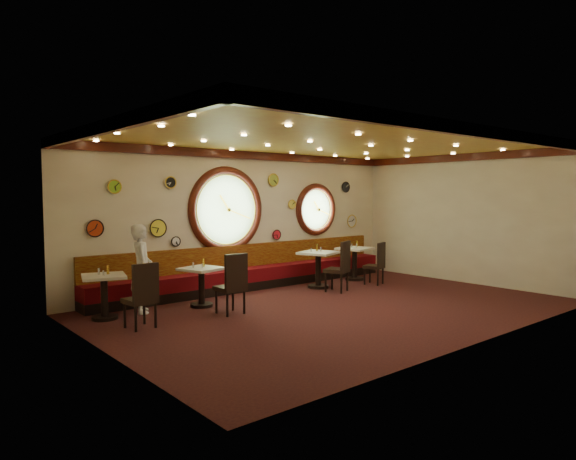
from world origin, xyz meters
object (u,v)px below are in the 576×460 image
at_px(chair_c, 341,263).
at_px(condiment_c_pepper, 321,249).
at_px(chair_b, 233,280).
at_px(chair_d, 378,261).
at_px(condiment_c_bottle, 317,248).
at_px(condiment_d_salt, 352,246).
at_px(condiment_b_pepper, 202,266).
at_px(condiment_a_pepper, 103,273).
at_px(table_a, 104,291).
at_px(condiment_d_bottle, 357,244).
at_px(condiment_c_salt, 311,250).
at_px(condiment_b_bottle, 203,263).
at_px(condiment_a_bottle, 108,270).
at_px(table_b, 202,282).
at_px(condiment_d_pepper, 356,246).
at_px(waiter, 142,268).
at_px(table_d, 355,260).
at_px(table_c, 318,265).
at_px(chair_a, 143,291).
at_px(condiment_a_salt, 99,271).
at_px(condiment_b_salt, 193,265).

relative_size(chair_c, condiment_c_pepper, 7.02).
relative_size(chair_b, condiment_c_pepper, 6.86).
distance_m(chair_d, condiment_c_bottle, 1.56).
bearing_deg(condiment_d_salt, condiment_b_pepper, -175.84).
bearing_deg(condiment_d_salt, condiment_a_pepper, -179.09).
distance_m(chair_b, condiment_d_salt, 4.63).
bearing_deg(condiment_d_salt, chair_d, -90.39).
xyz_separation_m(condiment_a_pepper, condiment_c_pepper, (5.08, -0.16, 0.08)).
relative_size(table_a, condiment_d_bottle, 5.54).
relative_size(condiment_c_salt, condiment_b_bottle, 0.53).
bearing_deg(chair_b, condiment_b_pepper, 97.33).
xyz_separation_m(condiment_c_salt, condiment_c_bottle, (0.19, 0.01, 0.04)).
height_order(condiment_a_bottle, condiment_b_bottle, condiment_a_bottle).
bearing_deg(chair_c, condiment_d_bottle, 8.96).
relative_size(chair_c, condiment_c_salt, 8.35).
height_order(table_b, condiment_a_pepper, condiment_a_pepper).
bearing_deg(condiment_c_pepper, chair_d, -24.13).
height_order(chair_b, condiment_a_pepper, chair_b).
relative_size(chair_d, condiment_d_pepper, 6.57).
height_order(table_b, condiment_b_bottle, condiment_b_bottle).
bearing_deg(chair_c, table_b, 144.70).
bearing_deg(waiter, table_d, -70.97).
distance_m(chair_b, chair_c, 3.10).
xyz_separation_m(table_c, condiment_a_pepper, (-5.01, 0.15, 0.29)).
xyz_separation_m(chair_a, condiment_c_bottle, (4.82, 0.99, 0.32)).
distance_m(condiment_c_salt, condiment_b_pepper, 3.06).
distance_m(condiment_a_salt, condiment_b_salt, 1.77).
bearing_deg(condiment_d_pepper, condiment_d_salt, 149.47).
xyz_separation_m(chair_a, condiment_d_salt, (6.16, 1.12, 0.27)).
relative_size(table_c, condiment_d_salt, 9.39).
xyz_separation_m(table_c, condiment_b_bottle, (-3.05, 0.08, 0.31)).
bearing_deg(condiment_c_pepper, waiter, 176.22).
height_order(chair_b, condiment_a_salt, chair_b).
height_order(chair_a, chair_d, chair_a).
bearing_deg(condiment_a_pepper, condiment_d_salt, 0.91).
xyz_separation_m(condiment_a_pepper, condiment_c_bottle, (5.08, -0.02, 0.11)).
relative_size(table_b, table_d, 0.96).
bearing_deg(waiter, condiment_a_bottle, 113.10).
height_order(table_a, table_d, table_d).
relative_size(table_b, condiment_a_bottle, 5.45).
bearing_deg(table_c, condiment_c_salt, 134.03).
xyz_separation_m(condiment_a_pepper, condiment_a_bottle, (0.11, 0.08, 0.04)).
relative_size(table_c, condiment_b_bottle, 6.21).
xyz_separation_m(table_c, condiment_b_salt, (-3.27, 0.08, 0.28)).
height_order(condiment_a_salt, condiment_c_salt, condiment_c_salt).
bearing_deg(chair_d, condiment_d_bottle, 55.68).
relative_size(condiment_b_salt, waiter, 0.06).
relative_size(chair_d, condiment_c_salt, 7.47).
distance_m(table_d, condiment_a_pepper, 6.50).
xyz_separation_m(chair_c, waiter, (-4.29, 0.98, 0.17)).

